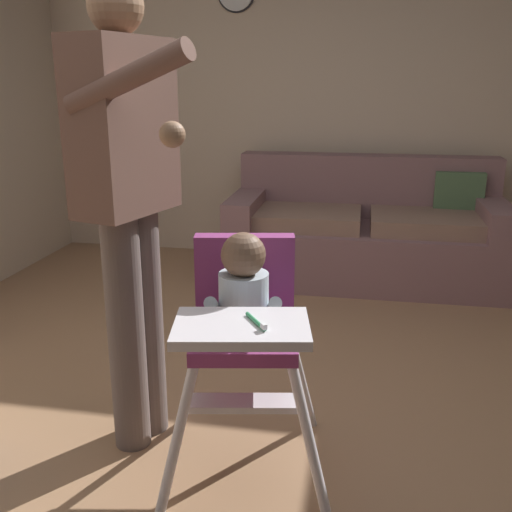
{
  "coord_description": "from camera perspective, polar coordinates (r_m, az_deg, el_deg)",
  "views": [
    {
      "loc": [
        0.31,
        -2.06,
        1.39
      ],
      "look_at": [
        -0.07,
        0.03,
        0.75
      ],
      "focal_mm": 41.18,
      "sensor_mm": 36.0,
      "label": 1
    }
  ],
  "objects": [
    {
      "name": "wall_far",
      "position": [
        4.72,
        6.86,
        15.86
      ],
      "size": [
        5.24,
        0.06,
        2.66
      ],
      "primitive_type": "cube",
      "color": "beige",
      "rests_on": "ground"
    },
    {
      "name": "ground",
      "position": [
        2.54,
        1.57,
        -17.92
      ],
      "size": [
        6.04,
        6.82,
        0.1
      ],
      "primitive_type": "cube",
      "color": "#A17654"
    },
    {
      "name": "high_chair",
      "position": [
        2.03,
        -1.18,
        -5.58
      ],
      "size": [
        0.7,
        0.8,
        0.92
      ],
      "rotation": [
        0.0,
        0.0,
        -1.39
      ],
      "color": "white",
      "rests_on": "ground"
    },
    {
      "name": "adult_standing",
      "position": [
        2.18,
        -12.19,
        5.39
      ],
      "size": [
        0.5,
        0.59,
        1.72
      ],
      "rotation": [
        0.0,
        0.0,
        -0.28
      ],
      "color": "#675955",
      "rests_on": "ground"
    },
    {
      "name": "couch",
      "position": [
        4.32,
        10.61,
        2.21
      ],
      "size": [
        1.91,
        0.86,
        0.86
      ],
      "rotation": [
        0.0,
        0.0,
        -1.57
      ],
      "color": "#866164",
      "rests_on": "ground"
    }
  ]
}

